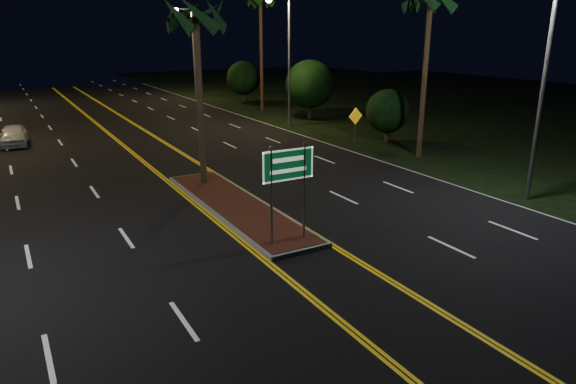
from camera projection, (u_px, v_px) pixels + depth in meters
ground at (337, 278)px, 14.53m from camera, size 120.00×120.00×0.00m
grass_right at (445, 104)px, 49.40m from camera, size 40.00×110.00×0.01m
median_island at (236, 206)px, 20.31m from camera, size 2.25×10.25×0.17m
highway_sign at (288, 174)px, 16.13m from camera, size 1.80×0.08×3.20m
streetlight_right_near at (541, 60)px, 19.49m from camera, size 1.91×0.44×9.00m
streetlight_right_mid at (284, 47)px, 36.09m from camera, size 1.91×0.44×9.00m
streetlight_right_far at (190, 42)px, 52.69m from camera, size 1.91×0.44×9.00m
palm_median at (196, 16)px, 21.06m from camera, size 2.40×2.40×8.30m
palm_right_near at (431, 0)px, 26.26m from camera, size 2.40×2.40×9.30m
palm_right_far at (260, 1)px, 42.72m from camera, size 2.40×2.40×10.30m
shrub_near at (388, 111)px, 31.92m from camera, size 2.70×2.70×3.30m
shrub_mid at (310, 84)px, 40.22m from camera, size 3.78×3.78×4.62m
shrub_far at (243, 78)px, 50.20m from camera, size 3.24×3.24×3.96m
car_near at (13, 134)px, 31.35m from camera, size 2.27×4.52×1.46m
warning_sign at (355, 122)px, 30.51m from camera, size 1.01×0.10×2.40m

